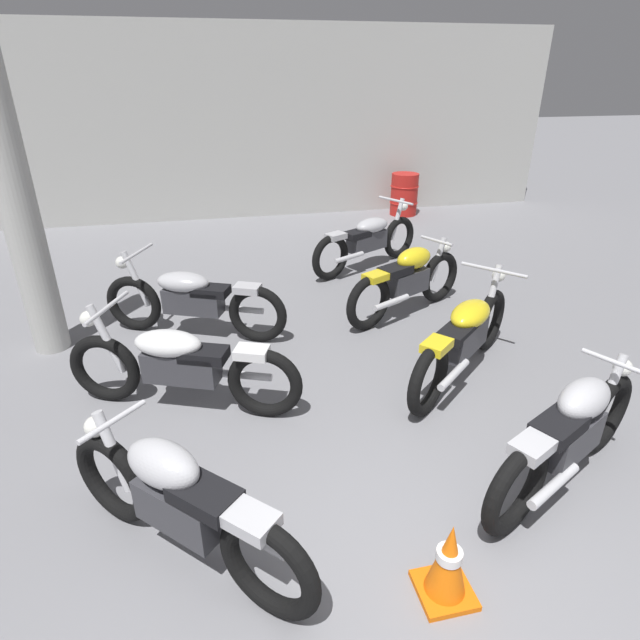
{
  "coord_description": "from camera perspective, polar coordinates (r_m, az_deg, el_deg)",
  "views": [
    {
      "loc": [
        -1.0,
        -1.64,
        2.79
      ],
      "look_at": [
        0.0,
        2.84,
        0.55
      ],
      "focal_mm": 28.99,
      "sensor_mm": 36.0,
      "label": 1
    }
  ],
  "objects": [
    {
      "name": "ground_plane",
      "position": [
        3.39,
        12.26,
        -30.29
      ],
      "size": [
        60.0,
        60.0,
        0.0
      ],
      "primitive_type": "plane",
      "color": "gray"
    },
    {
      "name": "back_wall",
      "position": [
        10.95,
        -7.81,
        20.57
      ],
      "size": [
        12.6,
        0.24,
        3.6
      ],
      "primitive_type": "cube",
      "color": "#B2B2AD",
      "rests_on": "ground"
    },
    {
      "name": "support_pillar",
      "position": [
        5.97,
        -30.43,
        11.0
      ],
      "size": [
        0.36,
        0.36,
        3.2
      ],
      "primitive_type": "cylinder",
      "color": "#B2B2AD",
      "rests_on": "ground"
    },
    {
      "name": "motorcycle_left_row_0",
      "position": [
        3.37,
        -15.25,
        -18.84
      ],
      "size": [
        1.48,
        1.46,
        0.88
      ],
      "color": "black",
      "rests_on": "ground"
    },
    {
      "name": "motorcycle_left_row_1",
      "position": [
        4.72,
        -15.18,
        -4.73
      ],
      "size": [
        2.05,
        1.01,
        0.97
      ],
      "color": "black",
      "rests_on": "ground"
    },
    {
      "name": "motorcycle_left_row_2",
      "position": [
        6.0,
        -13.92,
        2.24
      ],
      "size": [
        2.03,
        1.05,
        0.97
      ],
      "color": "black",
      "rests_on": "ground"
    },
    {
      "name": "motorcycle_right_row_0",
      "position": [
        4.15,
        25.89,
        -11.2
      ],
      "size": [
        1.81,
        0.99,
        0.88
      ],
      "color": "black",
      "rests_on": "ground"
    },
    {
      "name": "motorcycle_right_row_1",
      "position": [
        5.22,
        15.67,
        -1.69
      ],
      "size": [
        1.72,
        1.5,
        0.97
      ],
      "color": "black",
      "rests_on": "ground"
    },
    {
      "name": "motorcycle_right_row_2",
      "position": [
        6.45,
        9.63,
        4.41
      ],
      "size": [
        1.8,
        0.99,
        0.88
      ],
      "color": "black",
      "rests_on": "ground"
    },
    {
      "name": "motorcycle_right_row_3",
      "position": [
        7.99,
        5.27,
        8.85
      ],
      "size": [
        1.96,
        1.17,
        0.97
      ],
      "color": "black",
      "rests_on": "ground"
    },
    {
      "name": "oil_drum",
      "position": [
        11.27,
        9.27,
        13.54
      ],
      "size": [
        0.59,
        0.59,
        0.85
      ],
      "color": "red",
      "rests_on": "ground"
    },
    {
      "name": "traffic_cone",
      "position": [
        3.33,
        13.97,
        -24.49
      ],
      "size": [
        0.32,
        0.32,
        0.54
      ],
      "color": "orange",
      "rests_on": "ground"
    }
  ]
}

